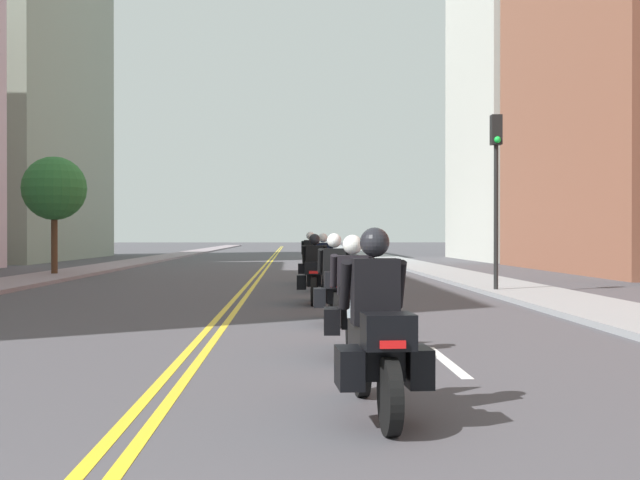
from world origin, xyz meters
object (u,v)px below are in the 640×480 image
motorcycle_0 (377,340)px  motorcycle_3 (314,275)px  street_tree_0 (54,189)px  motorcycle_1 (353,306)px  motorcycle_2 (335,286)px  motorcycle_4 (323,267)px  motorcycle_5 (310,263)px  traffic_light_near (496,171)px

motorcycle_0 → motorcycle_3: bearing=87.7°
street_tree_0 → motorcycle_1: bearing=-63.9°
street_tree_0 → motorcycle_2: bearing=-59.1°
motorcycle_2 → street_tree_0: size_ratio=0.45×
motorcycle_4 → motorcycle_5: bearing=97.1°
motorcycle_1 → street_tree_0: 22.45m
motorcycle_5 → street_tree_0: (-9.61, 5.11, 2.67)m
motorcycle_2 → traffic_light_near: (4.73, 6.96, 2.63)m
motorcycle_3 → motorcycle_4: size_ratio=1.02×
motorcycle_1 → traffic_light_near: size_ratio=0.44×
motorcycle_1 → motorcycle_2: motorcycle_2 is taller
motorcycle_1 → street_tree_0: size_ratio=0.46×
motorcycle_1 → motorcycle_2: 3.72m
motorcycle_1 → traffic_light_near: (4.70, 10.68, 2.64)m
motorcycle_2 → traffic_light_near: size_ratio=0.43×
motorcycle_4 → street_tree_0: 13.17m
motorcycle_2 → motorcycle_5: size_ratio=0.93×
motorcycle_5 → motorcycle_4: bearing=-83.2°
motorcycle_2 → motorcycle_5: bearing=90.7°
motorcycle_0 → motorcycle_2: 7.17m
motorcycle_4 → traffic_light_near: 5.40m
street_tree_0 → traffic_light_near: bearing=-32.8°
traffic_light_near → motorcycle_0: bearing=-108.6°
motorcycle_1 → motorcycle_3: bearing=93.9°
motorcycle_2 → motorcycle_4: size_ratio=0.96×
motorcycle_1 → motorcycle_3: motorcycle_3 is taller
motorcycle_5 → traffic_light_near: (4.88, -4.25, 2.62)m
motorcycle_5 → motorcycle_3: bearing=-88.9°
motorcycle_1 → motorcycle_2: (-0.03, 3.72, 0.01)m
motorcycle_4 → traffic_light_near: size_ratio=0.45×
motorcycle_0 → motorcycle_4: same height
motorcycle_1 → motorcycle_4: motorcycle_4 is taller
motorcycle_5 → traffic_light_near: size_ratio=0.46×
motorcycle_1 → motorcycle_5: 14.92m
traffic_light_near → street_tree_0: traffic_light_near is taller
motorcycle_3 → street_tree_0: (-9.53, 12.24, 2.68)m
traffic_light_near → street_tree_0: bearing=147.2°
traffic_light_near → motorcycle_1: bearing=-113.7°
motorcycle_0 → motorcycle_2: bearing=86.4°
motorcycle_0 → motorcycle_4: 15.21m
motorcycle_2 → street_tree_0: street_tree_0 is taller
motorcycle_1 → traffic_light_near: bearing=68.2°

